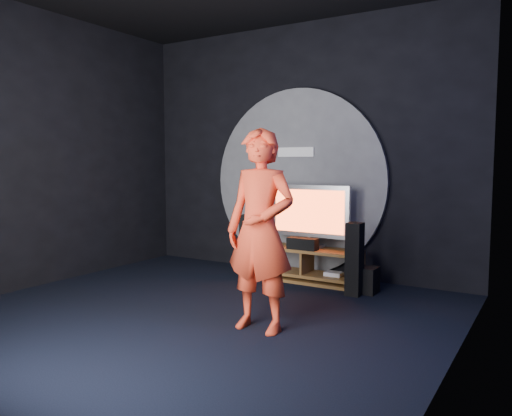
{
  "coord_description": "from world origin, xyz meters",
  "views": [
    {
      "loc": [
        3.15,
        -3.87,
        1.58
      ],
      "look_at": [
        0.16,
        1.05,
        1.05
      ],
      "focal_mm": 35.0,
      "sensor_mm": 36.0,
      "label": 1
    }
  ],
  "objects": [
    {
      "name": "player",
      "position": [
        0.8,
        0.08,
        0.95
      ],
      "size": [
        0.7,
        0.46,
        1.9
      ],
      "primitive_type": "imported",
      "rotation": [
        0.0,
        0.0,
        0.01
      ],
      "color": "red",
      "rests_on": "ground"
    },
    {
      "name": "tower_speaker_left",
      "position": [
        -0.43,
        1.82,
        0.43
      ],
      "size": [
        0.17,
        0.19,
        0.87
      ],
      "primitive_type": "cube",
      "color": "black",
      "rests_on": "ground"
    },
    {
      "name": "subwoofer",
      "position": [
        1.2,
        1.9,
        0.16
      ],
      "size": [
        0.29,
        0.29,
        0.31
      ],
      "primitive_type": "cube",
      "color": "black",
      "rests_on": "ground"
    },
    {
      "name": "center_speaker",
      "position": [
        0.35,
        1.91,
        0.53
      ],
      "size": [
        0.4,
        0.15,
        0.15
      ],
      "primitive_type": "cube",
      "color": "black",
      "rests_on": "media_console"
    },
    {
      "name": "tv",
      "position": [
        0.35,
        2.12,
        0.9
      ],
      "size": [
        1.11,
        0.22,
        0.83
      ],
      "color": "#A4A4AB",
      "rests_on": "media_console"
    },
    {
      "name": "remote",
      "position": [
        -0.23,
        1.93,
        0.46
      ],
      "size": [
        0.18,
        0.05,
        0.02
      ],
      "primitive_type": "cube",
      "color": "black",
      "rests_on": "media_console"
    },
    {
      "name": "wall_disc_panel",
      "position": [
        0.0,
        2.44,
        1.3
      ],
      "size": [
        2.6,
        0.11,
        2.6
      ],
      "color": "#515156",
      "rests_on": "ground"
    },
    {
      "name": "media_console",
      "position": [
        0.36,
        2.05,
        0.19
      ],
      "size": [
        1.44,
        0.45,
        0.45
      ],
      "color": "brown",
      "rests_on": "ground"
    },
    {
      "name": "right_wall",
      "position": [
        2.5,
        0.0,
        1.75
      ],
      "size": [
        0.04,
        5.0,
        3.5
      ],
      "primitive_type": "cube",
      "color": "black",
      "rests_on": "ground"
    },
    {
      "name": "left_wall",
      "position": [
        -2.5,
        0.0,
        1.75
      ],
      "size": [
        0.04,
        5.0,
        3.5
      ],
      "primitive_type": "cube",
      "color": "black",
      "rests_on": "ground"
    },
    {
      "name": "floor",
      "position": [
        0.0,
        0.0,
        0.0
      ],
      "size": [
        5.0,
        5.0,
        0.0
      ],
      "primitive_type": "plane",
      "color": "black",
      "rests_on": "ground"
    },
    {
      "name": "back_wall",
      "position": [
        0.0,
        2.5,
        1.75
      ],
      "size": [
        5.0,
        0.04,
        3.5
      ],
      "primitive_type": "cube",
      "color": "black",
      "rests_on": "ground"
    },
    {
      "name": "tower_speaker_right",
      "position": [
        1.13,
        1.71,
        0.43
      ],
      "size": [
        0.17,
        0.19,
        0.87
      ],
      "primitive_type": "cube",
      "color": "black",
      "rests_on": "ground"
    }
  ]
}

